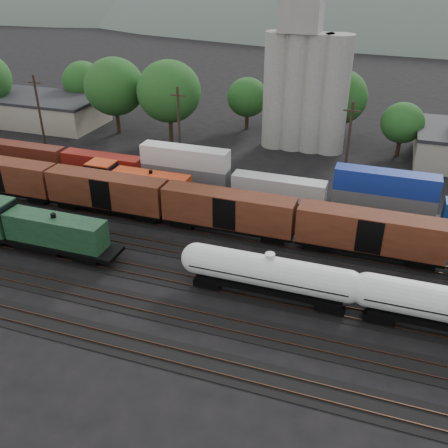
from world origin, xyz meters
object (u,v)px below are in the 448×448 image
(tank_car_a, at_px, (269,273))
(grain_silo, at_px, (305,79))
(green_locomotive, at_px, (30,228))
(orange_locomotive, at_px, (131,181))

(tank_car_a, xyz_separation_m, grain_silo, (-5.18, 41.00, 8.59))
(tank_car_a, relative_size, grain_silo, 0.59)
(green_locomotive, relative_size, tank_car_a, 1.08)
(tank_car_a, distance_m, grain_silo, 42.21)
(green_locomotive, distance_m, tank_car_a, 26.04)
(tank_car_a, bearing_deg, green_locomotive, -180.00)
(green_locomotive, relative_size, grain_silo, 0.64)
(green_locomotive, height_order, orange_locomotive, green_locomotive)
(orange_locomotive, relative_size, grain_silo, 0.58)
(green_locomotive, bearing_deg, orange_locomotive, 75.39)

